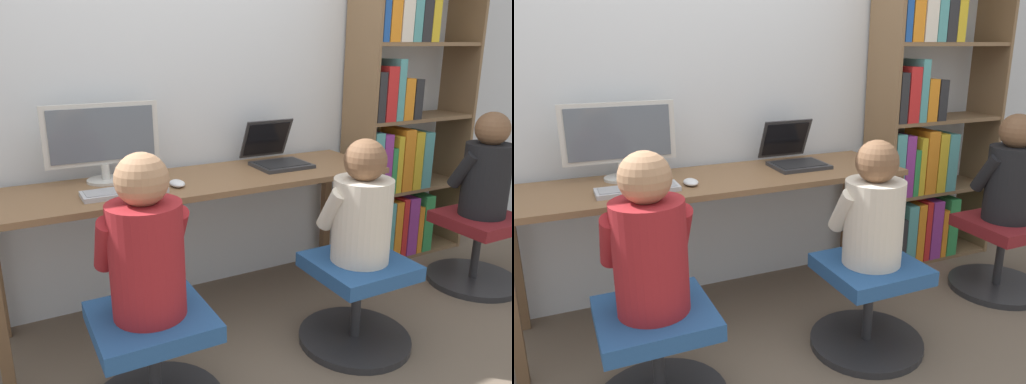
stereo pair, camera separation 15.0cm
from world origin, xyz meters
The scene contains 14 objects.
ground_plane centered at (0.00, 0.00, 0.00)m, with size 14.00×14.00×0.00m, color brown.
wall_back centered at (0.00, 0.63, 1.30)m, with size 10.00×0.05×2.60m.
desk centered at (0.00, 0.28, 0.69)m, with size 2.06×0.57×0.77m.
desktop_monitor centered at (-0.44, 0.44, 0.98)m, with size 0.56×0.19×0.39m.
laptop centered at (0.51, 0.37, 0.82)m, with size 0.30×0.36×0.25m.
keyboard centered at (-0.41, 0.18, 0.79)m, with size 0.38×0.15×0.03m.
computer_mouse_by_keyboard centered at (-0.15, 0.20, 0.79)m, with size 0.07×0.12×0.03m.
office_chair_left centered at (-0.47, -0.36, 0.23)m, with size 0.56×0.56×0.45m.
office_chair_right centered at (0.56, -0.34, 0.23)m, with size 0.56×0.56×0.45m.
person_at_monitor centered at (-0.47, -0.36, 0.73)m, with size 0.34×0.30×0.63m.
person_at_laptop centered at (0.56, -0.34, 0.70)m, with size 0.34×0.29×0.59m.
bookshelf centered at (1.46, 0.40, 0.87)m, with size 0.90×0.32×1.93m.
office_chair_side centered at (1.63, -0.17, 0.23)m, with size 0.56×0.56×0.45m.
person_near_shelf centered at (1.63, -0.17, 0.72)m, with size 0.33×0.29×0.62m.
Camera 1 is at (-0.90, -2.05, 1.44)m, focal length 35.00 mm.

